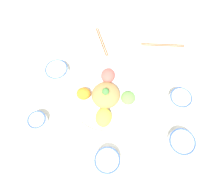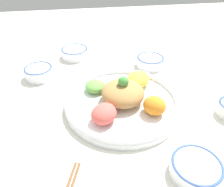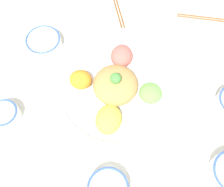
% 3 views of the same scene
% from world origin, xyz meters
% --- Properties ---
extents(ground_plane, '(2.40, 2.40, 0.00)m').
position_xyz_m(ground_plane, '(0.00, 0.00, 0.00)').
color(ground_plane, silver).
extents(salad_platter, '(0.38, 0.38, 0.11)m').
position_xyz_m(salad_platter, '(0.03, 0.03, 0.03)').
color(salad_platter, white).
rests_on(salad_platter, ground_plane).
extents(sauce_bowl_red, '(0.12, 0.12, 0.04)m').
position_xyz_m(sauce_bowl_red, '(0.15, -0.24, 0.02)').
color(sauce_bowl_red, white).
rests_on(sauce_bowl_red, ground_plane).
extents(rice_bowl_blue, '(0.09, 0.09, 0.04)m').
position_xyz_m(rice_bowl_blue, '(0.36, -0.06, 0.02)').
color(rice_bowl_blue, white).
rests_on(rice_bowl_blue, ground_plane).
extents(sauce_bowl_dark, '(0.12, 0.12, 0.04)m').
position_xyz_m(sauce_bowl_dark, '(-0.12, 0.41, 0.02)').
color(sauce_bowl_dark, white).
rests_on(sauce_bowl_dark, ground_plane).
extents(rice_bowl_plain, '(0.11, 0.11, 0.05)m').
position_xyz_m(rice_bowl_plain, '(-0.26, 0.25, 0.03)').
color(rice_bowl_plain, white).
rests_on(rice_bowl_plain, ground_plane).
extents(sauce_bowl_far, '(0.11, 0.11, 0.04)m').
position_xyz_m(sauce_bowl_far, '(0.20, 0.28, 0.02)').
color(sauce_bowl_far, white).
rests_on(sauce_bowl_far, ground_plane).
extents(chopsticks_pair_near, '(0.08, 0.20, 0.01)m').
position_xyz_m(chopsticks_pair_near, '(-0.15, -0.27, 0.00)').
color(chopsticks_pair_near, brown).
rests_on(chopsticks_pair_near, ground_plane).
extents(chopsticks_pair_far, '(0.20, 0.17, 0.01)m').
position_xyz_m(chopsticks_pair_far, '(-0.42, -0.04, 0.00)').
color(chopsticks_pair_far, brown).
rests_on(chopsticks_pair_far, ground_plane).
extents(serving_spoon_main, '(0.14, 0.04, 0.01)m').
position_xyz_m(serving_spoon_main, '(0.06, -0.40, 0.00)').
color(serving_spoon_main, silver).
rests_on(serving_spoon_main, ground_plane).
extents(serving_spoon_extra, '(0.12, 0.10, 0.01)m').
position_xyz_m(serving_spoon_extra, '(0.43, 0.21, 0.00)').
color(serving_spoon_extra, silver).
rests_on(serving_spoon_extra, ground_plane).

